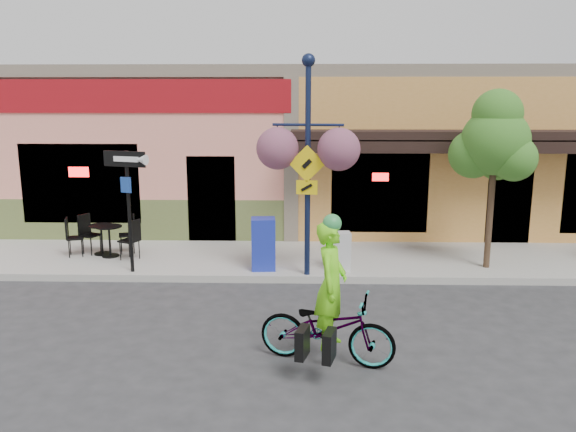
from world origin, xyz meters
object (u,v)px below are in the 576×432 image
object	(u,v)px
cyclist_rider	(331,302)
lamp_post	(308,168)
one_way_sign	(129,212)
street_tree	(493,180)
newspaper_box_blue	(263,244)
building	(325,145)
bicycle	(327,328)
newspaper_box_grey	(341,251)

from	to	relation	value
cyclist_rider	lamp_post	bearing A→B (deg)	19.96
lamp_post	one_way_sign	size ratio (longest dim) A/B	1.75
one_way_sign	lamp_post	bearing A→B (deg)	16.34
street_tree	one_way_sign	bearing A→B (deg)	-176.11
cyclist_rider	newspaper_box_blue	size ratio (longest dim) A/B	1.63
building	cyclist_rider	size ratio (longest dim) A/B	10.17
building	newspaper_box_blue	distance (m)	6.86
bicycle	newspaper_box_grey	xyz separation A→B (m)	(0.46, 3.96, 0.04)
newspaper_box_grey	lamp_post	bearing A→B (deg)	-159.03
lamp_post	street_tree	size ratio (longest dim) A/B	1.16
building	newspaper_box_grey	bearing A→B (deg)	-89.14
bicycle	one_way_sign	size ratio (longest dim) A/B	0.77
cyclist_rider	one_way_sign	distance (m)	5.44
bicycle	one_way_sign	xyz separation A→B (m)	(-3.89, 3.72, 0.90)
lamp_post	building	bearing A→B (deg)	92.74
building	newspaper_box_blue	world-z (taller)	building
building	street_tree	xyz separation A→B (m)	(3.23, -6.25, -0.21)
building	lamp_post	distance (m)	6.88
one_way_sign	newspaper_box_blue	xyz separation A→B (m)	(2.72, 0.24, -0.71)
bicycle	newspaper_box_grey	world-z (taller)	bicycle
newspaper_box_grey	street_tree	distance (m)	3.47
cyclist_rider	street_tree	size ratio (longest dim) A/B	0.47
cyclist_rider	newspaper_box_grey	xyz separation A→B (m)	(0.41, 3.96, -0.34)
cyclist_rider	newspaper_box_grey	distance (m)	4.00
newspaper_box_blue	street_tree	bearing A→B (deg)	-1.67
bicycle	newspaper_box_blue	world-z (taller)	newspaper_box_blue
building	cyclist_rider	bearing A→B (deg)	-91.72
lamp_post	newspaper_box_grey	distance (m)	1.96
bicycle	cyclist_rider	size ratio (longest dim) A/B	1.08
building	bicycle	world-z (taller)	building
lamp_post	newspaper_box_blue	size ratio (longest dim) A/B	4.00
bicycle	lamp_post	xyz separation A→B (m)	(-0.25, 3.63, 1.83)
lamp_post	one_way_sign	distance (m)	3.76
building	street_tree	world-z (taller)	building
cyclist_rider	bicycle	bearing A→B (deg)	105.20
bicycle	newspaper_box_blue	xyz separation A→B (m)	(-1.17, 3.97, 0.19)
bicycle	lamp_post	bearing A→B (deg)	19.18
newspaper_box_grey	street_tree	size ratio (longest dim) A/B	0.21
building	cyclist_rider	xyz separation A→B (m)	(-0.31, -10.48, -1.36)
building	cyclist_rider	world-z (taller)	building
cyclist_rider	street_tree	xyz separation A→B (m)	(3.54, 4.23, 1.15)
bicycle	building	bearing A→B (deg)	13.21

